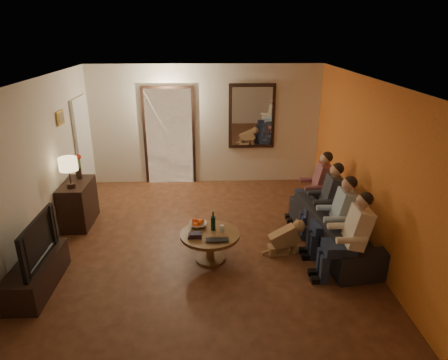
{
  "coord_description": "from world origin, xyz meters",
  "views": [
    {
      "loc": [
        0.08,
        -5.56,
        3.29
      ],
      "look_at": [
        0.3,
        0.3,
        1.05
      ],
      "focal_mm": 32.0,
      "sensor_mm": 36.0,
      "label": 1
    }
  ],
  "objects_px": {
    "person_b": "(338,220)",
    "bowl": "(198,225)",
    "person_d": "(317,190)",
    "laptop": "(217,242)",
    "dresser": "(78,203)",
    "person_a": "(352,240)",
    "sofa": "(337,228)",
    "coffee_table": "(210,247)",
    "wine_bottle": "(213,221)",
    "table_lamp": "(69,173)",
    "dog": "(285,237)",
    "person_c": "(327,204)",
    "tv_stand": "(37,274)",
    "tv": "(31,241)"
  },
  "relations": [
    {
      "from": "person_b",
      "to": "bowl",
      "type": "xyz_separation_m",
      "value": [
        -2.1,
        0.17,
        -0.12
      ]
    },
    {
      "from": "person_d",
      "to": "bowl",
      "type": "bearing_deg",
      "value": -153.83
    },
    {
      "from": "laptop",
      "to": "person_d",
      "type": "bearing_deg",
      "value": 40.26
    },
    {
      "from": "dresser",
      "to": "person_a",
      "type": "xyz_separation_m",
      "value": [
        4.23,
        -1.84,
        0.21
      ]
    },
    {
      "from": "sofa",
      "to": "coffee_table",
      "type": "xyz_separation_m",
      "value": [
        -2.02,
        -0.35,
        -0.09
      ]
    },
    {
      "from": "dresser",
      "to": "laptop",
      "type": "relative_size",
      "value": 2.66
    },
    {
      "from": "person_a",
      "to": "wine_bottle",
      "type": "relative_size",
      "value": 3.87
    },
    {
      "from": "table_lamp",
      "to": "dog",
      "type": "bearing_deg",
      "value": -14.83
    },
    {
      "from": "coffee_table",
      "to": "person_d",
      "type": "bearing_deg",
      "value": 33.12
    },
    {
      "from": "person_b",
      "to": "person_c",
      "type": "relative_size",
      "value": 1.0
    },
    {
      "from": "coffee_table",
      "to": "wine_bottle",
      "type": "bearing_deg",
      "value": 63.43
    },
    {
      "from": "person_d",
      "to": "dresser",
      "type": "bearing_deg",
      "value": 179.47
    },
    {
      "from": "person_b",
      "to": "laptop",
      "type": "distance_m",
      "value": 1.85
    },
    {
      "from": "dog",
      "to": "wine_bottle",
      "type": "xyz_separation_m",
      "value": [
        -1.1,
        -0.05,
        0.32
      ]
    },
    {
      "from": "table_lamp",
      "to": "tv_stand",
      "type": "relative_size",
      "value": 0.44
    },
    {
      "from": "dresser",
      "to": "wine_bottle",
      "type": "height_order",
      "value": "dresser"
    },
    {
      "from": "person_b",
      "to": "person_d",
      "type": "distance_m",
      "value": 1.2
    },
    {
      "from": "laptop",
      "to": "wine_bottle",
      "type": "bearing_deg",
      "value": 97.64
    },
    {
      "from": "person_c",
      "to": "laptop",
      "type": "distance_m",
      "value": 2.05
    },
    {
      "from": "table_lamp",
      "to": "tv_stand",
      "type": "xyz_separation_m",
      "value": [
        0.0,
        -1.68,
        -0.84
      ]
    },
    {
      "from": "table_lamp",
      "to": "person_d",
      "type": "relative_size",
      "value": 0.45
    },
    {
      "from": "sofa",
      "to": "person_c",
      "type": "height_order",
      "value": "person_c"
    },
    {
      "from": "table_lamp",
      "to": "person_a",
      "type": "bearing_deg",
      "value": -20.93
    },
    {
      "from": "person_c",
      "to": "laptop",
      "type": "relative_size",
      "value": 3.65
    },
    {
      "from": "person_c",
      "to": "person_d",
      "type": "distance_m",
      "value": 0.6
    },
    {
      "from": "person_a",
      "to": "bowl",
      "type": "xyz_separation_m",
      "value": [
        -2.1,
        0.77,
        -0.12
      ]
    },
    {
      "from": "dresser",
      "to": "tv_stand",
      "type": "height_order",
      "value": "dresser"
    },
    {
      "from": "tv_stand",
      "to": "dog",
      "type": "relative_size",
      "value": 2.21
    },
    {
      "from": "dog",
      "to": "laptop",
      "type": "distance_m",
      "value": 1.15
    },
    {
      "from": "tv_stand",
      "to": "sofa",
      "type": "xyz_separation_m",
      "value": [
        4.33,
        0.96,
        0.11
      ]
    },
    {
      "from": "bowl",
      "to": "person_a",
      "type": "bearing_deg",
      "value": -20.16
    },
    {
      "from": "person_a",
      "to": "person_b",
      "type": "xyz_separation_m",
      "value": [
        0.0,
        0.6,
        0.0
      ]
    },
    {
      "from": "bowl",
      "to": "coffee_table",
      "type": "bearing_deg",
      "value": -50.71
    },
    {
      "from": "sofa",
      "to": "bowl",
      "type": "height_order",
      "value": "sofa"
    },
    {
      "from": "dog",
      "to": "coffee_table",
      "type": "xyz_separation_m",
      "value": [
        -1.15,
        -0.15,
        -0.06
      ]
    },
    {
      "from": "wine_bottle",
      "to": "bowl",
      "type": "bearing_deg",
      "value": 152.45
    },
    {
      "from": "bowl",
      "to": "dresser",
      "type": "bearing_deg",
      "value": 153.42
    },
    {
      "from": "person_d",
      "to": "sofa",
      "type": "bearing_deg",
      "value": -83.66
    },
    {
      "from": "wine_bottle",
      "to": "dresser",
      "type": "bearing_deg",
      "value": 153.33
    },
    {
      "from": "dresser",
      "to": "table_lamp",
      "type": "xyz_separation_m",
      "value": [
        0.0,
        -0.22,
        0.66
      ]
    },
    {
      "from": "tv",
      "to": "coffee_table",
      "type": "bearing_deg",
      "value": -75.27
    },
    {
      "from": "dresser",
      "to": "coffee_table",
      "type": "relative_size",
      "value": 0.99
    },
    {
      "from": "person_b",
      "to": "person_d",
      "type": "bearing_deg",
      "value": 90.0
    },
    {
      "from": "tv_stand",
      "to": "person_c",
      "type": "xyz_separation_m",
      "value": [
        4.23,
        1.26,
        0.39
      ]
    },
    {
      "from": "sofa",
      "to": "dog",
      "type": "distance_m",
      "value": 0.89
    },
    {
      "from": "table_lamp",
      "to": "person_b",
      "type": "relative_size",
      "value": 0.45
    },
    {
      "from": "person_a",
      "to": "wine_bottle",
      "type": "bearing_deg",
      "value": 160.81
    },
    {
      "from": "sofa",
      "to": "person_c",
      "type": "distance_m",
      "value": 0.42
    },
    {
      "from": "sofa",
      "to": "laptop",
      "type": "bearing_deg",
      "value": 100.27
    },
    {
      "from": "dresser",
      "to": "bowl",
      "type": "relative_size",
      "value": 3.38
    }
  ]
}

